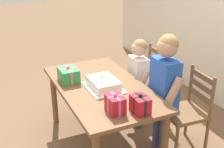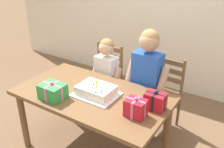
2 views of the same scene
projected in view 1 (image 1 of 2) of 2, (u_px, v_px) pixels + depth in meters
ground_plane at (102, 144)px, 3.50m from camera, size 20.00×20.00×0.00m
dining_table at (102, 94)px, 3.24m from camera, size 1.57×0.87×0.75m
birthday_cake at (103, 84)px, 3.14m from camera, size 0.44×0.34×0.19m
gift_box_red_large at (115, 104)px, 2.67m from camera, size 0.18×0.14×0.19m
gift_box_beside_cake at (69, 75)px, 3.29m from camera, size 0.25×0.20×0.18m
gift_box_corner_small at (140, 105)px, 2.67m from camera, size 0.19×0.14×0.19m
chair_left at (147, 81)px, 3.99m from camera, size 0.42×0.42×0.92m
chair_right at (187, 111)px, 3.28m from camera, size 0.45×0.45×0.92m
child_older at (164, 83)px, 3.11m from camera, size 0.49×0.28×1.34m
child_younger at (138, 75)px, 3.62m from camera, size 0.42×0.24×1.14m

